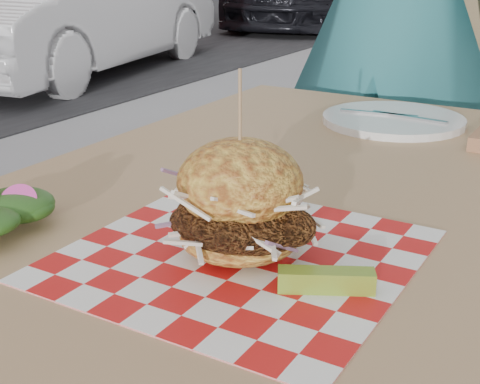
{
  "coord_description": "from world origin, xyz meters",
  "views": [
    {
      "loc": [
        0.64,
        -0.62,
        1.07
      ],
      "look_at": [
        0.3,
        -0.04,
        0.82
      ],
      "focal_mm": 50.0,
      "sensor_mm": 36.0,
      "label": 1
    }
  ],
  "objects_px": {
    "car_white": "(77,9)",
    "diner": "(393,14)",
    "patio_chair": "(465,142)",
    "sandwich": "(240,206)",
    "patio_table": "(301,233)"
  },
  "relations": [
    {
      "from": "patio_chair",
      "to": "sandwich",
      "type": "height_order",
      "value": "sandwich"
    },
    {
      "from": "car_white",
      "to": "patio_chair",
      "type": "relative_size",
      "value": 3.51
    },
    {
      "from": "diner",
      "to": "sandwich",
      "type": "distance_m",
      "value": 1.22
    },
    {
      "from": "patio_table",
      "to": "patio_chair",
      "type": "height_order",
      "value": "patio_chair"
    },
    {
      "from": "diner",
      "to": "sandwich",
      "type": "bearing_deg",
      "value": 96.88
    },
    {
      "from": "car_white",
      "to": "patio_table",
      "type": "height_order",
      "value": "car_white"
    },
    {
      "from": "diner",
      "to": "sandwich",
      "type": "relative_size",
      "value": 8.83
    },
    {
      "from": "car_white",
      "to": "diner",
      "type": "bearing_deg",
      "value": -45.66
    },
    {
      "from": "car_white",
      "to": "patio_table",
      "type": "xyz_separation_m",
      "value": [
        3.86,
        -3.58,
        0.12
      ]
    },
    {
      "from": "diner",
      "to": "car_white",
      "type": "bearing_deg",
      "value": -40.07
    },
    {
      "from": "patio_chair",
      "to": "diner",
      "type": "bearing_deg",
      "value": -147.2
    },
    {
      "from": "car_white",
      "to": "sandwich",
      "type": "relative_size",
      "value": 16.32
    },
    {
      "from": "patio_chair",
      "to": "sandwich",
      "type": "relative_size",
      "value": 4.65
    },
    {
      "from": "car_white",
      "to": "sandwich",
      "type": "bearing_deg",
      "value": -54.4
    },
    {
      "from": "diner",
      "to": "patio_chair",
      "type": "xyz_separation_m",
      "value": [
        0.2,
        0.11,
        -0.35
      ]
    }
  ]
}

